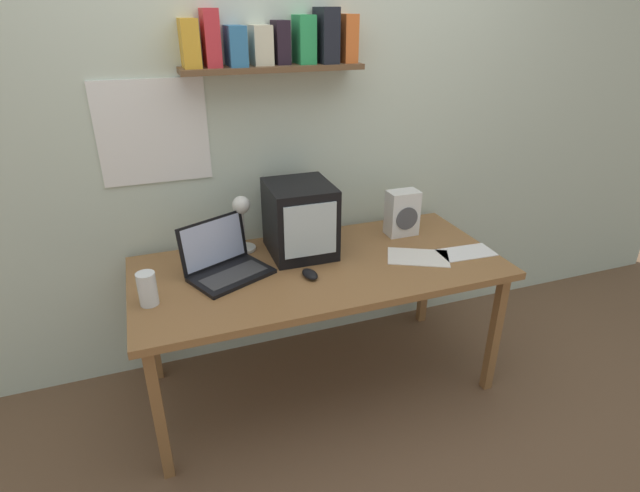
% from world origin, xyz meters
% --- Properties ---
extents(ground_plane, '(12.00, 12.00, 0.00)m').
position_xyz_m(ground_plane, '(0.00, 0.00, 0.00)').
color(ground_plane, brown).
extents(back_wall, '(5.60, 0.24, 2.60)m').
position_xyz_m(back_wall, '(-0.00, 0.47, 1.31)').
color(back_wall, silver).
rests_on(back_wall, ground_plane).
extents(corner_desk, '(1.75, 0.80, 0.71)m').
position_xyz_m(corner_desk, '(0.00, 0.00, 0.65)').
color(corner_desk, olive).
rests_on(corner_desk, ground_plane).
extents(crt_monitor, '(0.31, 0.35, 0.35)m').
position_xyz_m(crt_monitor, '(-0.04, 0.17, 0.88)').
color(crt_monitor, black).
rests_on(crt_monitor, corner_desk).
extents(laptop, '(0.42, 0.38, 0.24)m').
position_xyz_m(laptop, '(-0.44, 0.08, 0.77)').
color(laptop, black).
rests_on(laptop, corner_desk).
extents(desk_lamp, '(0.11, 0.15, 0.30)m').
position_xyz_m(desk_lamp, '(-0.31, 0.25, 0.90)').
color(desk_lamp, silver).
rests_on(desk_lamp, corner_desk).
extents(juice_glass, '(0.08, 0.08, 0.14)m').
position_xyz_m(juice_glass, '(-0.78, -0.09, 0.77)').
color(juice_glass, white).
rests_on(juice_glass, corner_desk).
extents(space_heater, '(0.16, 0.11, 0.24)m').
position_xyz_m(space_heater, '(0.54, 0.19, 0.83)').
color(space_heater, white).
rests_on(space_heater, corner_desk).
extents(computer_mouse, '(0.07, 0.11, 0.03)m').
position_xyz_m(computer_mouse, '(-0.08, -0.10, 0.72)').
color(computer_mouse, black).
rests_on(computer_mouse, corner_desk).
extents(open_notebook, '(0.28, 0.16, 0.00)m').
position_xyz_m(open_notebook, '(0.73, -0.13, 0.71)').
color(open_notebook, white).
rests_on(open_notebook, corner_desk).
extents(printed_handout, '(0.35, 0.30, 0.00)m').
position_xyz_m(printed_handout, '(0.48, -0.09, 0.71)').
color(printed_handout, silver).
rests_on(printed_handout, corner_desk).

